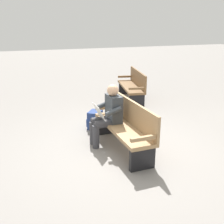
{
  "coord_description": "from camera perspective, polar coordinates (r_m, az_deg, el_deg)",
  "views": [
    {
      "loc": [
        -4.26,
        1.81,
        2.27
      ],
      "look_at": [
        0.16,
        0.15,
        0.7
      ],
      "focal_mm": 43.42,
      "sensor_mm": 36.0,
      "label": 1
    }
  ],
  "objects": [
    {
      "name": "bench_near",
      "position": [
        5.0,
        3.02,
        -2.88
      ],
      "size": [
        1.81,
        0.5,
        0.9
      ],
      "rotation": [
        0.0,
        0.0,
        0.01
      ],
      "color": "#9E7A51",
      "rests_on": "ground"
    },
    {
      "name": "bench_far",
      "position": [
        8.22,
        4.43,
        5.6
      ],
      "size": [
        1.86,
        0.84,
        0.9
      ],
      "rotation": [
        0.0,
        0.0,
        -0.21
      ],
      "color": "brown",
      "rests_on": "ground"
    },
    {
      "name": "ground_plane",
      "position": [
        5.16,
        2.21,
        -7.74
      ],
      "size": [
        40.0,
        40.0,
        0.0
      ],
      "primitive_type": "plane",
      "color": "gray"
    },
    {
      "name": "backpack",
      "position": [
        6.07,
        -3.62,
        -1.64
      ],
      "size": [
        0.43,
        0.41,
        0.4
      ],
      "rotation": [
        0.0,
        0.0,
        5.64
      ],
      "color": "navy",
      "rests_on": "ground"
    },
    {
      "name": "person_seated",
      "position": [
        5.14,
        -0.79,
        -0.25
      ],
      "size": [
        0.57,
        0.58,
        1.18
      ],
      "rotation": [
        0.0,
        0.0,
        0.01
      ],
      "color": "#33383D",
      "rests_on": "ground"
    }
  ]
}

